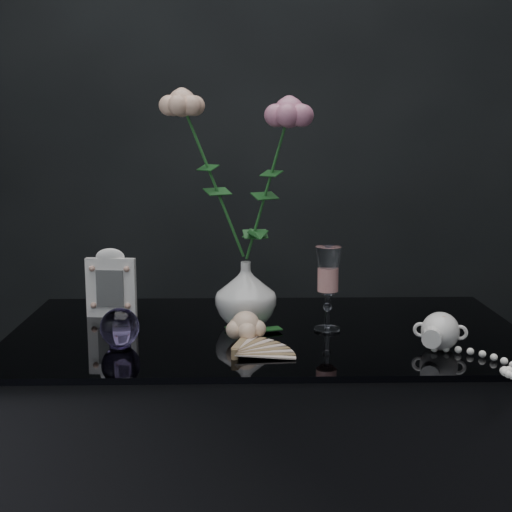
{
  "coord_description": "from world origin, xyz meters",
  "views": [
    {
      "loc": [
        -0.06,
        -1.38,
        1.16
      ],
      "look_at": [
        -0.02,
        0.02,
        0.92
      ],
      "focal_mm": 50.0,
      "sensor_mm": 36.0,
      "label": 1
    }
  ],
  "objects_px": {
    "vase": "(246,293)",
    "pearl_jar": "(440,329)",
    "wine_glass": "(328,289)",
    "paperweight": "(120,327)",
    "loose_rose": "(246,326)",
    "picture_frame": "(111,283)"
  },
  "relations": [
    {
      "from": "vase",
      "to": "paperweight",
      "type": "relative_size",
      "value": 1.81
    },
    {
      "from": "vase",
      "to": "pearl_jar",
      "type": "distance_m",
      "value": 0.41
    },
    {
      "from": "picture_frame",
      "to": "paperweight",
      "type": "distance_m",
      "value": 0.23
    },
    {
      "from": "loose_rose",
      "to": "pearl_jar",
      "type": "relative_size",
      "value": 0.67
    },
    {
      "from": "wine_glass",
      "to": "loose_rose",
      "type": "distance_m",
      "value": 0.19
    },
    {
      "from": "picture_frame",
      "to": "paperweight",
      "type": "relative_size",
      "value": 2.05
    },
    {
      "from": "picture_frame",
      "to": "paperweight",
      "type": "xyz_separation_m",
      "value": [
        0.05,
        -0.23,
        -0.04
      ]
    },
    {
      "from": "vase",
      "to": "wine_glass",
      "type": "distance_m",
      "value": 0.18
    },
    {
      "from": "loose_rose",
      "to": "pearl_jar",
      "type": "height_order",
      "value": "pearl_jar"
    },
    {
      "from": "paperweight",
      "to": "pearl_jar",
      "type": "distance_m",
      "value": 0.61
    },
    {
      "from": "loose_rose",
      "to": "vase",
      "type": "bearing_deg",
      "value": 100.82
    },
    {
      "from": "picture_frame",
      "to": "loose_rose",
      "type": "distance_m",
      "value": 0.35
    },
    {
      "from": "wine_glass",
      "to": "pearl_jar",
      "type": "xyz_separation_m",
      "value": [
        0.2,
        -0.13,
        -0.05
      ]
    },
    {
      "from": "vase",
      "to": "pearl_jar",
      "type": "bearing_deg",
      "value": -26.32
    },
    {
      "from": "wine_glass",
      "to": "paperweight",
      "type": "xyz_separation_m",
      "value": [
        -0.41,
        -0.1,
        -0.05
      ]
    },
    {
      "from": "vase",
      "to": "picture_frame",
      "type": "xyz_separation_m",
      "value": [
        -0.3,
        0.07,
        0.01
      ]
    },
    {
      "from": "paperweight",
      "to": "wine_glass",
      "type": "bearing_deg",
      "value": 14.09
    },
    {
      "from": "vase",
      "to": "picture_frame",
      "type": "relative_size",
      "value": 0.88
    },
    {
      "from": "vase",
      "to": "pearl_jar",
      "type": "xyz_separation_m",
      "value": [
        0.37,
        -0.18,
        -0.03
      ]
    },
    {
      "from": "paperweight",
      "to": "pearl_jar",
      "type": "height_order",
      "value": "same"
    },
    {
      "from": "paperweight",
      "to": "pearl_jar",
      "type": "relative_size",
      "value": 0.29
    },
    {
      "from": "picture_frame",
      "to": "pearl_jar",
      "type": "relative_size",
      "value": 0.6
    }
  ]
}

